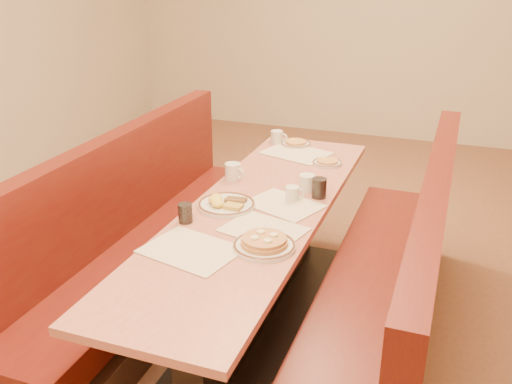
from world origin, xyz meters
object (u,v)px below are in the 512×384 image
(eggs_plate, at_px, (226,204))
(soda_tumbler_mid, at_px, (319,188))
(coffee_mug_c, at_px, (308,183))
(soda_tumbler_near, at_px, (185,213))
(pancake_plate, at_px, (264,244))
(diner_table, at_px, (257,269))
(coffee_mug_a, at_px, (293,193))
(coffee_mug_d, at_px, (277,137))
(booth_right, at_px, (390,296))
(booth_left, at_px, (143,249))
(coffee_mug_b, at_px, (233,171))

(eggs_plate, height_order, soda_tumbler_mid, soda_tumbler_mid)
(coffee_mug_c, distance_m, soda_tumbler_near, 0.77)
(eggs_plate, bearing_deg, pancake_plate, -46.28)
(diner_table, bearing_deg, coffee_mug_a, 47.38)
(pancake_plate, bearing_deg, coffee_mug_a, 93.66)
(eggs_plate, distance_m, soda_tumbler_mid, 0.53)
(soda_tumbler_near, bearing_deg, coffee_mug_d, 88.92)
(coffee_mug_a, xyz_separation_m, soda_tumbler_near, (-0.43, -0.45, 0.01))
(booth_right, bearing_deg, coffee_mug_c, 149.55)
(pancake_plate, height_order, coffee_mug_c, coffee_mug_c)
(soda_tumbler_mid, bearing_deg, booth_left, -165.97)
(diner_table, distance_m, pancake_plate, 0.60)
(soda_tumbler_mid, bearing_deg, soda_tumbler_near, -135.60)
(pancake_plate, xyz_separation_m, soda_tumbler_mid, (0.09, 0.66, 0.03))
(eggs_plate, relative_size, soda_tumbler_mid, 2.75)
(coffee_mug_c, bearing_deg, coffee_mug_a, -123.95)
(booth_right, relative_size, coffee_mug_b, 19.09)
(booth_left, bearing_deg, eggs_plate, -4.92)
(booth_left, height_order, eggs_plate, booth_left)
(booth_left, xyz_separation_m, coffee_mug_b, (0.46, 0.33, 0.44))
(eggs_plate, bearing_deg, coffee_mug_c, 46.76)
(coffee_mug_d, distance_m, soda_tumbler_mid, 1.00)
(soda_tumbler_mid, bearing_deg, pancake_plate, -97.49)
(booth_left, distance_m, booth_right, 1.46)
(booth_left, xyz_separation_m, pancake_plate, (0.92, -0.41, 0.41))
(booth_right, height_order, soda_tumbler_near, booth_right)
(diner_table, xyz_separation_m, soda_tumbler_near, (-0.28, -0.29, 0.42))
(coffee_mug_b, relative_size, soda_tumbler_near, 1.33)
(eggs_plate, height_order, soda_tumbler_near, soda_tumbler_near)
(pancake_plate, relative_size, coffee_mug_a, 2.79)
(booth_right, height_order, eggs_plate, booth_right)
(coffee_mug_c, height_order, soda_tumbler_near, soda_tumbler_near)
(pancake_plate, distance_m, soda_tumbler_near, 0.48)
(booth_right, xyz_separation_m, coffee_mug_a, (-0.59, 0.16, 0.43))
(booth_left, bearing_deg, soda_tumbler_mid, 14.03)
(pancake_plate, distance_m, coffee_mug_a, 0.57)
(eggs_plate, height_order, coffee_mug_c, coffee_mug_c)
(eggs_plate, xyz_separation_m, soda_tumbler_mid, (0.43, 0.30, 0.04))
(booth_right, distance_m, coffee_mug_b, 1.15)
(coffee_mug_c, height_order, soda_tumbler_mid, soda_tumbler_mid)
(soda_tumbler_near, bearing_deg, soda_tumbler_mid, 44.40)
(pancake_plate, bearing_deg, diner_table, 114.03)
(booth_left, distance_m, eggs_plate, 0.70)
(soda_tumbler_near, height_order, soda_tumbler_mid, soda_tumbler_mid)
(coffee_mug_b, bearing_deg, coffee_mug_d, 106.25)
(coffee_mug_c, bearing_deg, soda_tumbler_near, -147.99)
(pancake_plate, xyz_separation_m, coffee_mug_d, (-0.44, 1.51, 0.02))
(booth_left, relative_size, eggs_plate, 8.13)
(coffee_mug_c, bearing_deg, coffee_mug_d, 98.74)
(pancake_plate, relative_size, coffee_mug_b, 2.22)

